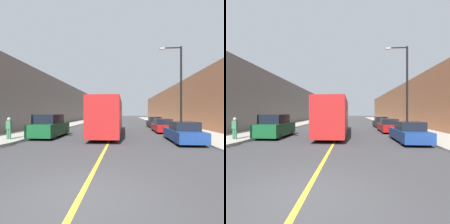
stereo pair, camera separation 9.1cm
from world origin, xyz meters
TOP-DOWN VIEW (x-y plane):
  - ground_plane at (0.00, 0.00)m, footprint 200.00×200.00m
  - sidewalk_left at (-8.42, 30.00)m, footprint 3.91×72.00m
  - sidewalk_right at (8.42, 30.00)m, footprint 3.91×72.00m
  - building_row_left at (-12.37, 30.00)m, footprint 4.00×72.00m
  - building_row_right at (12.37, 30.00)m, footprint 4.00×72.00m
  - road_center_line at (0.00, 30.00)m, footprint 0.16×72.00m
  - bus at (-0.41, 12.54)m, footprint 2.40×10.73m
  - parked_suv_left at (-5.31, 10.28)m, footprint 2.02×4.41m
  - car_right_near at (5.33, 8.60)m, footprint 1.85×4.44m
  - car_right_mid at (5.24, 15.01)m, footprint 1.87×4.38m
  - car_right_far at (5.41, 21.14)m, footprint 1.81×4.43m
  - street_lamp_right at (6.61, 13.58)m, footprint 2.22×0.24m
  - pedestrian at (-7.54, 8.20)m, footprint 0.36×0.23m

SIDE VIEW (x-z plane):
  - ground_plane at x=0.00m, z-range 0.00..0.00m
  - road_center_line at x=0.00m, z-range 0.00..0.01m
  - sidewalk_left at x=-8.42m, z-range 0.00..0.13m
  - sidewalk_right at x=8.42m, z-range 0.00..0.13m
  - car_right_mid at x=5.24m, z-range -0.07..1.38m
  - car_right_near at x=5.33m, z-range -0.07..1.42m
  - car_right_far at x=5.41m, z-range -0.07..1.43m
  - parked_suv_left at x=-5.31m, z-range -0.08..1.89m
  - pedestrian at x=-7.54m, z-range 0.16..1.79m
  - bus at x=-0.41m, z-range 0.12..3.47m
  - building_row_right at x=12.37m, z-range 0.00..7.28m
  - building_row_left at x=-12.37m, z-range 0.00..7.87m
  - street_lamp_right at x=6.61m, z-range 0.62..9.22m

